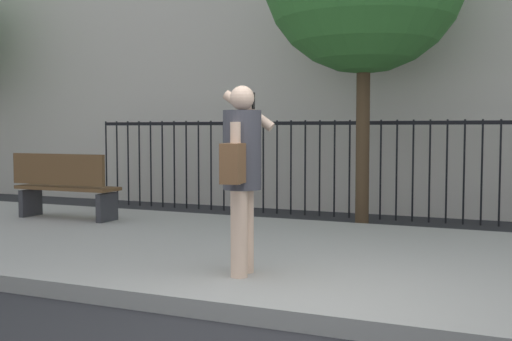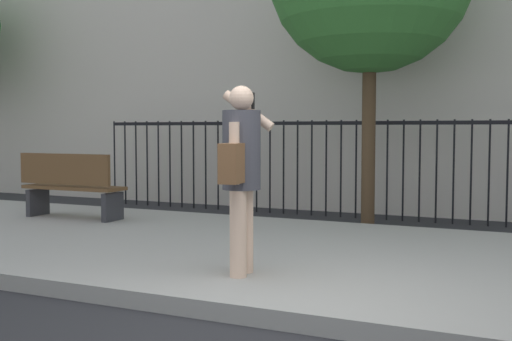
# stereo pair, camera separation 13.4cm
# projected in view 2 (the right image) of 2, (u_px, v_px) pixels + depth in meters

# --- Properties ---
(ground_plane) EXTENTS (60.00, 60.00, 0.00)m
(ground_plane) POSITION_uv_depth(u_px,v_px,m) (276.00, 331.00, 4.60)
(ground_plane) COLOR #28282B
(sidewalk) EXTENTS (28.00, 4.40, 0.15)m
(sidewalk) POSITION_uv_depth(u_px,v_px,m) (361.00, 263.00, 6.58)
(sidewalk) COLOR #9E9B93
(sidewalk) RESTS_ON ground
(iron_fence) EXTENTS (12.03, 0.04, 1.60)m
(iron_fence) POSITION_uv_depth(u_px,v_px,m) (428.00, 157.00, 9.86)
(iron_fence) COLOR black
(iron_fence) RESTS_ON ground
(pedestrian_on_phone) EXTENTS (0.50, 0.69, 1.69)m
(pedestrian_on_phone) POSITION_uv_depth(u_px,v_px,m) (241.00, 166.00, 5.63)
(pedestrian_on_phone) COLOR beige
(pedestrian_on_phone) RESTS_ON sidewalk
(street_bench) EXTENTS (1.60, 0.45, 0.95)m
(street_bench) POSITION_uv_depth(u_px,v_px,m) (70.00, 184.00, 9.25)
(street_bench) COLOR brown
(street_bench) RESTS_ON sidewalk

